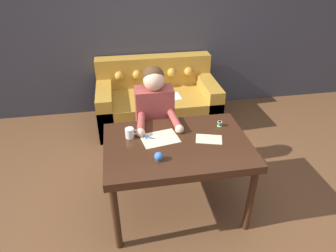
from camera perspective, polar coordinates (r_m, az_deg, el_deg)
ground_plane at (r=2.99m, az=1.49°, el=-16.06°), size 16.00×16.00×0.00m
wall_back at (r=4.32m, az=-4.31°, el=19.29°), size 8.00×0.06×2.60m
dining_table at (r=2.61m, az=1.78°, el=-4.68°), size 1.25×0.86×0.75m
couch at (r=4.23m, az=-2.12°, el=4.74°), size 1.62×0.92×0.86m
person at (r=3.09m, az=-2.52°, el=0.65°), size 0.43×0.61×1.22m
pattern_paper_main at (r=2.62m, az=-1.58°, el=-2.37°), size 0.35×0.29×0.00m
pattern_paper_offcut at (r=2.63m, az=7.80°, el=-2.49°), size 0.26×0.20×0.00m
scissors at (r=2.62m, az=-3.26°, el=-2.34°), size 0.22×0.15×0.01m
mug at (r=2.63m, az=-7.28°, el=-1.32°), size 0.11×0.08×0.09m
thread_spool at (r=2.82m, az=9.80°, el=0.41°), size 0.04×0.04×0.05m
pin_cushion at (r=2.35m, az=-1.80°, el=-5.87°), size 0.07×0.07×0.07m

